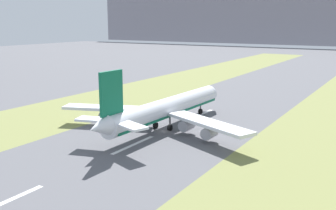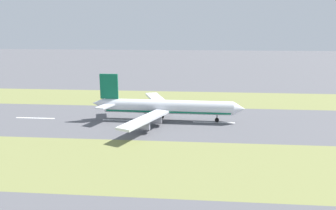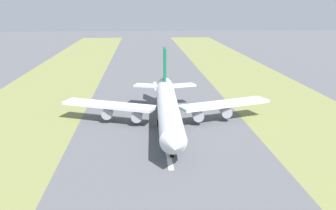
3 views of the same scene
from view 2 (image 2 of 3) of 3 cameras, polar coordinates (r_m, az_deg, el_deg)
The scene contains 7 objects.
ground_plane at distance 143.25m, azimuth -1.80°, elevation -2.80°, with size 800.00×800.00×0.00m, color #56565B.
grass_median_west at distance 186.57m, azimuth -0.21°, elevation 1.17°, with size 40.00×600.00×0.01m, color olive.
grass_median_east at distance 101.41m, azimuth -4.77°, elevation -10.11°, with size 40.00×600.00×0.01m, color olive.
centreline_dash_near at distance 159.37m, azimuth -22.09°, elevation -2.11°, with size 1.20×18.00×0.01m, color silver.
centreline_dash_mid at distance 145.83m, azimuth -7.91°, elevation -2.63°, with size 1.20×18.00×0.01m, color silver.
centreline_dash_far at distance 142.59m, azimuth 8.00°, elevation -3.01°, with size 1.20×18.00×0.01m, color silver.
airplane_main_jet at distance 142.65m, azimuth -0.76°, elevation -0.36°, with size 64.11×67.12×20.20m.
Camera 2 is at (136.24, 16.06, 41.25)m, focal length 35.00 mm.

